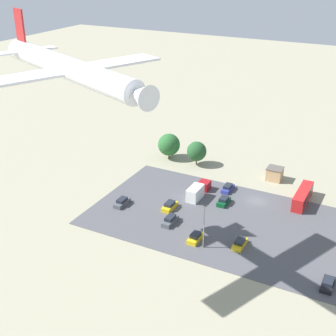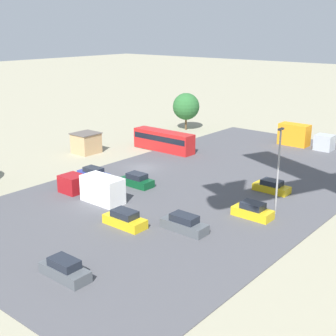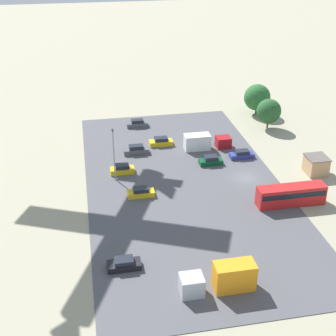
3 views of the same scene
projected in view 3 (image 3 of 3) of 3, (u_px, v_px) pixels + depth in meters
The scene contains 17 objects.
ground_plane at pixel (246, 178), 79.89m from camera, with size 400.00×400.00×0.00m, color gray.
parking_lot_surface at pixel (183, 184), 78.07m from camera, with size 62.73×31.97×0.08m.
shed_building at pixel (316, 165), 80.74m from camera, with size 3.80×3.62×3.17m.
bus at pixel (291, 194), 71.76m from camera, with size 2.47×10.65×3.10m.
parked_car_0 at pixel (122, 169), 81.11m from camera, with size 1.88×4.13×1.60m.
parked_car_1 at pixel (211, 161), 84.06m from camera, with size 1.93×4.17×1.60m.
parked_car_2 at pixel (161, 142), 91.18m from camera, with size 1.92×4.51×1.61m.
parked_car_3 at pixel (124, 264), 58.86m from camera, with size 1.93×4.30×1.44m.
parked_car_4 at pixel (136, 150), 87.88m from camera, with size 1.79×4.71×1.66m.
parked_car_5 at pixel (137, 124), 99.36m from camera, with size 1.78×4.46×1.59m.
parked_car_6 at pixel (242, 155), 86.38m from camera, with size 1.82×4.48×1.46m.
parked_car_7 at pixel (141, 193), 74.33m from camera, with size 1.83×4.28×1.45m.
parked_truck_0 at pixel (205, 142), 89.49m from camera, with size 2.45×9.00×2.96m.
parked_truck_1 at pixel (222, 279), 55.00m from camera, with size 2.40×8.96×3.52m.
tree_apron_mid at pixel (269, 111), 97.35m from camera, with size 5.11×5.11×6.37m.
tree_apron_far at pixel (257, 97), 104.60m from camera, with size 5.91×5.91×6.88m.
light_pole_lot_centre at pixel (114, 153), 76.87m from camera, with size 0.90×0.28×9.19m.
Camera 3 is at (-66.07, 26.07, 39.00)m, focal length 50.00 mm.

